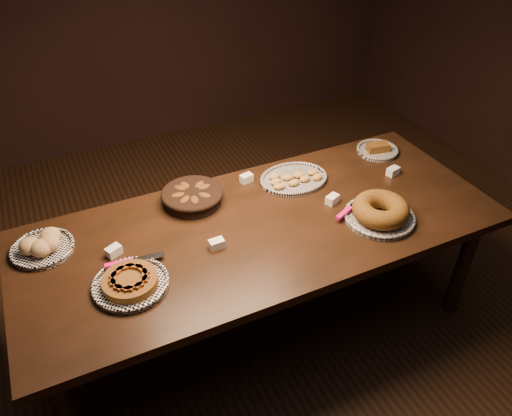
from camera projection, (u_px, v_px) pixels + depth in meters
name	position (u px, v px, depth m)	size (l,w,h in m)	color
ground	(261.00, 324.00, 2.93)	(5.00, 5.00, 0.00)	black
buffet_table	(262.00, 235.00, 2.53)	(2.40, 1.00, 0.75)	black
apple_tart_plate	(130.00, 282.00, 2.13)	(0.35, 0.33, 0.06)	white
madeleine_platter	(294.00, 179.00, 2.78)	(0.38, 0.31, 0.04)	black
bundt_cake_plate	(380.00, 212.00, 2.49)	(0.39, 0.36, 0.11)	black
croissant_basket	(192.00, 196.00, 2.60)	(0.35, 0.35, 0.08)	black
bread_roll_plate	(43.00, 246.00, 2.30)	(0.29, 0.29, 0.09)	white
loaf_plate	(377.00, 150.00, 3.03)	(0.25, 0.25, 0.06)	black
tent_cards	(267.00, 206.00, 2.56)	(1.67, 0.50, 0.04)	white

